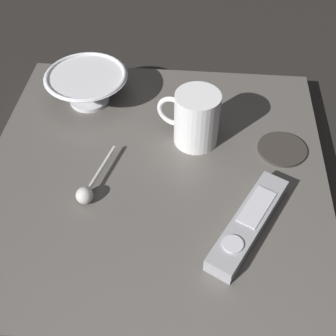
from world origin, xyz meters
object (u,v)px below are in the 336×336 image
cereal_bowl (87,86)px  drink_coaster (282,149)px  tv_remote_near (248,223)px  coffee_mug (195,118)px  teaspoon (87,191)px

cereal_bowl → drink_coaster: size_ratio=1.83×
tv_remote_near → cereal_bowl: bearing=47.1°
drink_coaster → coffee_mug: bearing=85.1°
tv_remote_near → coffee_mug: bearing=25.6°
cereal_bowl → coffee_mug: 0.23m
tv_remote_near → drink_coaster: bearing=-21.0°
drink_coaster → teaspoon: bearing=112.8°
teaspoon → tv_remote_near: same height
coffee_mug → drink_coaster: bearing=-94.9°
cereal_bowl → tv_remote_near: (-0.28, -0.30, -0.02)m
cereal_bowl → tv_remote_near: size_ratio=0.82×
teaspoon → cereal_bowl: bearing=11.3°
cereal_bowl → drink_coaster: bearing=-106.1°
coffee_mug → teaspoon: bearing=132.2°
cereal_bowl → coffee_mug: coffee_mug is taller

